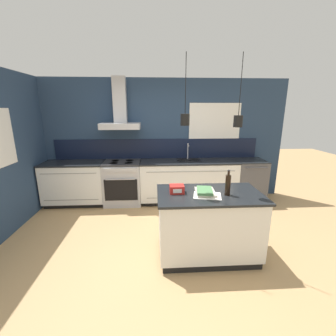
{
  "coord_description": "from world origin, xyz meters",
  "views": [
    {
      "loc": [
        -0.07,
        -2.91,
        1.97
      ],
      "look_at": [
        0.14,
        0.59,
        1.05
      ],
      "focal_mm": 24.0,
      "sensor_mm": 36.0,
      "label": 1
    }
  ],
  "objects_px": {
    "dishwasher": "(248,180)",
    "oven_range": "(123,182)",
    "book_stack": "(205,192)",
    "bottle_on_island": "(228,185)",
    "red_supply_box": "(177,189)"
  },
  "relations": [
    {
      "from": "oven_range",
      "to": "red_supply_box",
      "type": "relative_size",
      "value": 4.88
    },
    {
      "from": "bottle_on_island",
      "to": "red_supply_box",
      "type": "relative_size",
      "value": 1.76
    },
    {
      "from": "dishwasher",
      "to": "red_supply_box",
      "type": "height_order",
      "value": "red_supply_box"
    },
    {
      "from": "oven_range",
      "to": "book_stack",
      "type": "relative_size",
      "value": 2.55
    },
    {
      "from": "oven_range",
      "to": "book_stack",
      "type": "bearing_deg",
      "value": -55.07
    },
    {
      "from": "bottle_on_island",
      "to": "red_supply_box",
      "type": "height_order",
      "value": "bottle_on_island"
    },
    {
      "from": "dishwasher",
      "to": "bottle_on_island",
      "type": "distance_m",
      "value": 2.35
    },
    {
      "from": "oven_range",
      "to": "bottle_on_island",
      "type": "distance_m",
      "value": 2.6
    },
    {
      "from": "red_supply_box",
      "to": "bottle_on_island",
      "type": "bearing_deg",
      "value": -10.65
    },
    {
      "from": "red_supply_box",
      "to": "book_stack",
      "type": "bearing_deg",
      "value": -9.67
    },
    {
      "from": "dishwasher",
      "to": "oven_range",
      "type": "bearing_deg",
      "value": -179.91
    },
    {
      "from": "book_stack",
      "to": "red_supply_box",
      "type": "relative_size",
      "value": 1.92
    },
    {
      "from": "bottle_on_island",
      "to": "book_stack",
      "type": "height_order",
      "value": "bottle_on_island"
    },
    {
      "from": "bottle_on_island",
      "to": "dishwasher",
      "type": "bearing_deg",
      "value": 59.94
    },
    {
      "from": "bottle_on_island",
      "to": "book_stack",
      "type": "xyz_separation_m",
      "value": [
        -0.27,
        0.06,
        -0.11
      ]
    }
  ]
}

